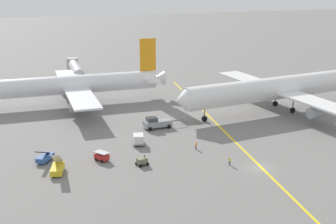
{
  "coord_description": "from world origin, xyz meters",
  "views": [
    {
      "loc": [
        -38.5,
        -73.61,
        34.44
      ],
      "look_at": [
        -9.78,
        25.54,
        4.0
      ],
      "focal_mm": 52.39,
      "sensor_mm": 36.0,
      "label": 1
    }
  ],
  "objects_px": {
    "gse_gpu_cart_small": "(142,161)",
    "gse_container_dolly_flat": "(138,139)",
    "ground_crew_marshaller_foreground": "(196,145)",
    "ground_crew_ramp_agent_by_cones": "(230,161)",
    "pushback_tug": "(157,123)",
    "gse_belt_loader_portside": "(45,157)",
    "gse_baggage_cart_near_cluster": "(102,156)",
    "jet_bridge": "(75,68)",
    "gse_stair_truck_yellow": "(57,168)",
    "airliner_at_gate_left": "(68,85)",
    "airliner_being_pushed": "(275,89)"
  },
  "relations": [
    {
      "from": "airliner_at_gate_left",
      "to": "airliner_being_pushed",
      "type": "xyz_separation_m",
      "value": [
        48.77,
        -20.75,
        0.64
      ]
    },
    {
      "from": "gse_baggage_cart_near_cluster",
      "to": "ground_crew_ramp_agent_by_cones",
      "type": "relative_size",
      "value": 2.0
    },
    {
      "from": "gse_gpu_cart_small",
      "to": "ground_crew_marshaller_foreground",
      "type": "height_order",
      "value": "gse_gpu_cart_small"
    },
    {
      "from": "gse_belt_loader_portside",
      "to": "ground_crew_ramp_agent_by_cones",
      "type": "relative_size",
      "value": 3.11
    },
    {
      "from": "gse_gpu_cart_small",
      "to": "gse_container_dolly_flat",
      "type": "relative_size",
      "value": 0.69
    },
    {
      "from": "pushback_tug",
      "to": "ground_crew_marshaller_foreground",
      "type": "distance_m",
      "value": 15.48
    },
    {
      "from": "airliner_at_gate_left",
      "to": "pushback_tug",
      "type": "distance_m",
      "value": 31.27
    },
    {
      "from": "gse_container_dolly_flat",
      "to": "ground_crew_ramp_agent_by_cones",
      "type": "height_order",
      "value": "gse_container_dolly_flat"
    },
    {
      "from": "ground_crew_marshaller_foreground",
      "to": "gse_gpu_cart_small",
      "type": "bearing_deg",
      "value": -157.26
    },
    {
      "from": "ground_crew_marshaller_foreground",
      "to": "ground_crew_ramp_agent_by_cones",
      "type": "relative_size",
      "value": 0.99
    },
    {
      "from": "gse_stair_truck_yellow",
      "to": "ground_crew_marshaller_foreground",
      "type": "height_order",
      "value": "gse_stair_truck_yellow"
    },
    {
      "from": "gse_stair_truck_yellow",
      "to": "jet_bridge",
      "type": "distance_m",
      "value": 73.78
    },
    {
      "from": "gse_baggage_cart_near_cluster",
      "to": "gse_belt_loader_portside",
      "type": "distance_m",
      "value": 10.46
    },
    {
      "from": "pushback_tug",
      "to": "gse_gpu_cart_small",
      "type": "xyz_separation_m",
      "value": [
        -8.06,
        -20.01,
        -0.46
      ]
    },
    {
      "from": "airliner_at_gate_left",
      "to": "ground_crew_ramp_agent_by_cones",
      "type": "height_order",
      "value": "airliner_at_gate_left"
    },
    {
      "from": "gse_baggage_cart_near_cluster",
      "to": "gse_stair_truck_yellow",
      "type": "bearing_deg",
      "value": -156.41
    },
    {
      "from": "gse_gpu_cart_small",
      "to": "jet_bridge",
      "type": "xyz_separation_m",
      "value": [
        -4.36,
        73.59,
        3.46
      ]
    },
    {
      "from": "pushback_tug",
      "to": "gse_stair_truck_yellow",
      "type": "bearing_deg",
      "value": -139.99
    },
    {
      "from": "ground_crew_ramp_agent_by_cones",
      "to": "airliner_being_pushed",
      "type": "bearing_deg",
      "value": 50.18
    },
    {
      "from": "gse_baggage_cart_near_cluster",
      "to": "ground_crew_marshaller_foreground",
      "type": "relative_size",
      "value": 2.02
    },
    {
      "from": "gse_gpu_cart_small",
      "to": "ground_crew_ramp_agent_by_cones",
      "type": "height_order",
      "value": "gse_gpu_cart_small"
    },
    {
      "from": "gse_gpu_cart_small",
      "to": "jet_bridge",
      "type": "bearing_deg",
      "value": 93.39
    },
    {
      "from": "jet_bridge",
      "to": "airliner_being_pushed",
      "type": "bearing_deg",
      "value": -47.48
    },
    {
      "from": "pushback_tug",
      "to": "jet_bridge",
      "type": "distance_m",
      "value": 55.08
    },
    {
      "from": "ground_crew_marshaller_foreground",
      "to": "ground_crew_ramp_agent_by_cones",
      "type": "bearing_deg",
      "value": -71.06
    },
    {
      "from": "gse_container_dolly_flat",
      "to": "jet_bridge",
      "type": "bearing_deg",
      "value": 95.54
    },
    {
      "from": "gse_stair_truck_yellow",
      "to": "airliner_at_gate_left",
      "type": "bearing_deg",
      "value": 82.28
    },
    {
      "from": "gse_baggage_cart_near_cluster",
      "to": "gse_gpu_cart_small",
      "type": "distance_m",
      "value": 7.95
    },
    {
      "from": "ground_crew_ramp_agent_by_cones",
      "to": "gse_baggage_cart_near_cluster",
      "type": "bearing_deg",
      "value": 158.81
    },
    {
      "from": "airliner_at_gate_left",
      "to": "pushback_tug",
      "type": "height_order",
      "value": "airliner_at_gate_left"
    },
    {
      "from": "gse_gpu_cart_small",
      "to": "gse_container_dolly_flat",
      "type": "height_order",
      "value": "gse_container_dolly_flat"
    },
    {
      "from": "gse_baggage_cart_near_cluster",
      "to": "jet_bridge",
      "type": "relative_size",
      "value": 0.15
    },
    {
      "from": "airliner_at_gate_left",
      "to": "ground_crew_marshaller_foreground",
      "type": "xyz_separation_m",
      "value": [
        20.95,
        -40.96,
        -4.25
      ]
    },
    {
      "from": "gse_baggage_cart_near_cluster",
      "to": "gse_belt_loader_portside",
      "type": "relative_size",
      "value": 0.64
    },
    {
      "from": "pushback_tug",
      "to": "gse_baggage_cart_near_cluster",
      "type": "height_order",
      "value": "pushback_tug"
    },
    {
      "from": "airliner_being_pushed",
      "to": "ground_crew_marshaller_foreground",
      "type": "height_order",
      "value": "airliner_being_pushed"
    },
    {
      "from": "pushback_tug",
      "to": "gse_belt_loader_portside",
      "type": "relative_size",
      "value": 1.97
    },
    {
      "from": "airliner_at_gate_left",
      "to": "gse_gpu_cart_small",
      "type": "bearing_deg",
      "value": -79.13
    },
    {
      "from": "gse_baggage_cart_near_cluster",
      "to": "gse_container_dolly_flat",
      "type": "relative_size",
      "value": 0.88
    },
    {
      "from": "airliner_being_pushed",
      "to": "ground_crew_marshaller_foreground",
      "type": "bearing_deg",
      "value": -144.0
    },
    {
      "from": "airliner_at_gate_left",
      "to": "ground_crew_ramp_agent_by_cones",
      "type": "distance_m",
      "value": 55.94
    },
    {
      "from": "gse_gpu_cart_small",
      "to": "gse_baggage_cart_near_cluster",
      "type": "bearing_deg",
      "value": 147.38
    },
    {
      "from": "gse_baggage_cart_near_cluster",
      "to": "gse_belt_loader_portside",
      "type": "height_order",
      "value": "gse_belt_loader_portside"
    },
    {
      "from": "airliner_at_gate_left",
      "to": "gse_container_dolly_flat",
      "type": "bearing_deg",
      "value": -73.32
    },
    {
      "from": "gse_stair_truck_yellow",
      "to": "ground_crew_ramp_agent_by_cones",
      "type": "bearing_deg",
      "value": -9.18
    },
    {
      "from": "pushback_tug",
      "to": "gse_container_dolly_flat",
      "type": "xyz_separation_m",
      "value": [
        -6.32,
        -9.3,
        -0.08
      ]
    },
    {
      "from": "gse_stair_truck_yellow",
      "to": "ground_crew_ramp_agent_by_cones",
      "type": "distance_m",
      "value": 30.7
    },
    {
      "from": "gse_baggage_cart_near_cluster",
      "to": "gse_stair_truck_yellow",
      "type": "distance_m",
      "value": 9.07
    },
    {
      "from": "airliner_at_gate_left",
      "to": "ground_crew_marshaller_foreground",
      "type": "distance_m",
      "value": 46.21
    },
    {
      "from": "gse_container_dolly_flat",
      "to": "gse_stair_truck_yellow",
      "type": "distance_m",
      "value": 19.53
    }
  ]
}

